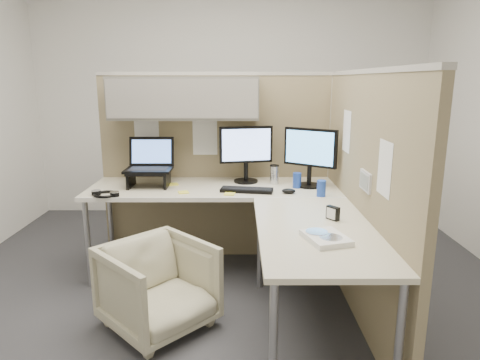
{
  "coord_description": "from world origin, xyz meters",
  "views": [
    {
      "loc": [
        0.09,
        -2.79,
        1.56
      ],
      "look_at": [
        0.1,
        0.25,
        0.85
      ],
      "focal_mm": 32.0,
      "sensor_mm": 36.0,
      "label": 1
    }
  ],
  "objects_px": {
    "office_chair": "(158,282)",
    "keyboard": "(247,190)",
    "desk": "(244,206)",
    "monitor_left": "(246,150)"
  },
  "relations": [
    {
      "from": "office_chair",
      "to": "keyboard",
      "type": "distance_m",
      "value": 0.98
    },
    {
      "from": "desk",
      "to": "keyboard",
      "type": "height_order",
      "value": "keyboard"
    },
    {
      "from": "desk",
      "to": "office_chair",
      "type": "bearing_deg",
      "value": -142.4
    },
    {
      "from": "keyboard",
      "to": "office_chair",
      "type": "bearing_deg",
      "value": -121.19
    },
    {
      "from": "monitor_left",
      "to": "keyboard",
      "type": "relative_size",
      "value": 1.17
    },
    {
      "from": "office_chair",
      "to": "monitor_left",
      "type": "height_order",
      "value": "monitor_left"
    },
    {
      "from": "office_chair",
      "to": "keyboard",
      "type": "xyz_separation_m",
      "value": [
        0.57,
        0.67,
        0.43
      ]
    },
    {
      "from": "monitor_left",
      "to": "keyboard",
      "type": "xyz_separation_m",
      "value": [
        0.0,
        -0.31,
        -0.26
      ]
    },
    {
      "from": "desk",
      "to": "keyboard",
      "type": "relative_size",
      "value": 5.04
    },
    {
      "from": "desk",
      "to": "office_chair",
      "type": "relative_size",
      "value": 3.24
    }
  ]
}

